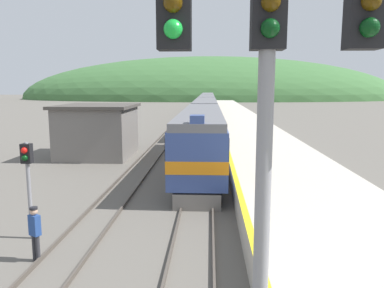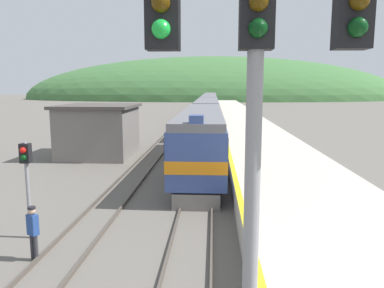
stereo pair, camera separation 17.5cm
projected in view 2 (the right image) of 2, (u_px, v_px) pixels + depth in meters
name	position (u px, v px, depth m)	size (l,w,h in m)	color
track_main	(209.00, 115.00, 72.38)	(1.52, 180.00, 0.16)	#4C443D
track_siding	(188.00, 115.00, 72.61)	(1.52, 180.00, 0.16)	#4C443D
platform	(243.00, 123.00, 52.30)	(6.34, 140.00, 1.15)	#BCB5A5
distant_hills	(211.00, 99.00, 169.04)	(168.90, 76.00, 37.35)	#3D6B38
station_shed	(99.00, 130.00, 29.99)	(5.81, 6.53, 4.14)	slate
express_train_lead_car	(202.00, 136.00, 25.76)	(2.85, 19.25, 4.31)	black
carriage_second	(207.00, 114.00, 46.68)	(2.84, 20.91, 3.95)	black
carriage_third	(209.00, 105.00, 68.18)	(2.84, 20.91, 3.95)	black
carriage_fourth	(210.00, 101.00, 89.68)	(2.84, 20.91, 3.95)	black
signal_mast_main	(255.00, 91.00, 4.47)	(3.30, 0.42, 8.02)	gray
signal_post_siding	(26.00, 170.00, 13.51)	(0.36, 0.42, 3.60)	gray
track_worker	(33.00, 230.00, 11.96)	(0.42, 0.37, 1.80)	#2D2D33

